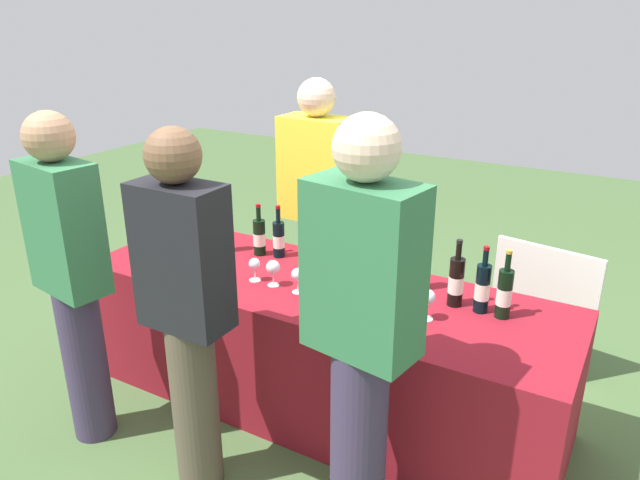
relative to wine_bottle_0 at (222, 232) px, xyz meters
The scene contains 20 objects.
ground_plane 1.12m from the wine_bottle_0, ahead, with size 12.00×12.00×0.00m, color #476638.
tasting_table 0.88m from the wine_bottle_0, ahead, with size 2.58×0.83×0.72m, color maroon.
wine_bottle_0 is the anchor object (origin of this frame).
wine_bottle_1 0.22m from the wine_bottle_0, 17.33° to the left, with size 0.07×0.07×0.30m.
wine_bottle_2 0.34m from the wine_bottle_0, 16.37° to the left, with size 0.07×0.07×0.31m.
wine_bottle_3 0.74m from the wine_bottle_0, ahead, with size 0.08×0.08×0.32m.
wine_bottle_4 1.18m from the wine_bottle_0, ahead, with size 0.07×0.07×0.32m.
wine_bottle_5 1.39m from the wine_bottle_0, ahead, with size 0.07×0.07×0.34m.
wine_bottle_6 1.52m from the wine_bottle_0, ahead, with size 0.07×0.07×0.33m.
wine_bottle_7 1.62m from the wine_bottle_0, ahead, with size 0.07×0.07×0.33m.
wine_glass_0 0.47m from the wine_bottle_0, 31.13° to the right, with size 0.06×0.06×0.13m.
wine_glass_1 0.57m from the wine_bottle_0, 25.19° to the right, with size 0.07×0.07×0.14m.
wine_glass_2 0.72m from the wine_bottle_0, 20.45° to the right, with size 0.07×0.07×0.13m.
wine_glass_3 0.82m from the wine_bottle_0, 18.30° to the right, with size 0.07×0.07×0.15m.
wine_glass_4 1.34m from the wine_bottle_0, ahead, with size 0.07×0.07×0.15m.
server_pouring 0.62m from the wine_bottle_0, 56.89° to the left, with size 0.44×0.25×1.69m.
guest_0 0.93m from the wine_bottle_0, 100.11° to the right, with size 0.40×0.26×1.66m.
guest_1 1.05m from the wine_bottle_0, 59.43° to the right, with size 0.38×0.22×1.65m.
guest_2 1.51m from the wine_bottle_0, 31.46° to the right, with size 0.44×0.29×1.75m.
menu_board 1.95m from the wine_bottle_0, 27.62° to the left, with size 0.62×0.03×0.77m, color white.
Camera 1 is at (1.40, -2.44, 2.06)m, focal length 33.75 mm.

